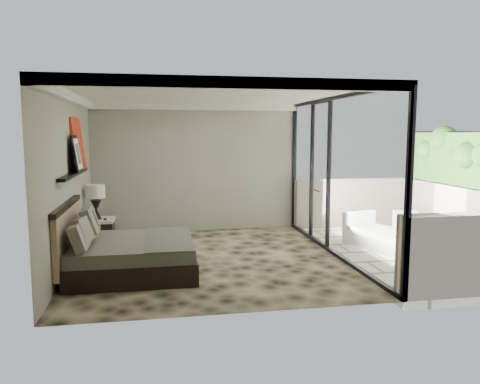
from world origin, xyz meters
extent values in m
plane|color=black|center=(0.00, 0.00, 0.00)|extent=(5.00, 5.00, 0.00)
cube|color=silver|center=(0.00, 0.00, 2.79)|extent=(4.50, 5.00, 0.02)
cube|color=gray|center=(0.00, 2.49, 1.40)|extent=(4.50, 0.02, 2.80)
cube|color=gray|center=(-2.24, 0.00, 1.40)|extent=(0.02, 5.00, 2.80)
cube|color=white|center=(2.25, 0.00, 1.40)|extent=(0.08, 5.00, 2.80)
cube|color=beige|center=(3.75, 0.00, -0.06)|extent=(3.00, 5.00, 0.12)
cube|color=beige|center=(5.10, 0.00, 0.55)|extent=(0.30, 5.00, 1.10)
cube|color=black|center=(-2.18, 0.10, 1.50)|extent=(0.12, 2.20, 0.05)
cube|color=black|center=(-1.24, -0.57, 0.16)|extent=(1.86, 1.78, 0.32)
cube|color=#524F45|center=(-1.24, -0.57, 0.42)|extent=(1.80, 1.72, 0.20)
cube|color=#44413B|center=(-0.70, -0.57, 0.52)|extent=(0.71, 1.76, 0.03)
cube|color=#91785C|center=(-2.20, -0.57, 0.62)|extent=(0.08, 1.88, 0.89)
cube|color=black|center=(-1.98, 1.41, 0.29)|extent=(0.60, 0.60, 0.58)
cone|color=black|center=(-2.02, 1.38, 0.61)|extent=(0.21, 0.21, 0.19)
cone|color=black|center=(-2.02, 1.38, 0.80)|extent=(0.21, 0.21, 0.19)
cylinder|color=silver|center=(-2.02, 1.38, 1.06)|extent=(0.36, 0.36, 0.25)
cube|color=#A7350E|center=(-2.19, 0.70, 1.97)|extent=(0.13, 0.90, 0.90)
cube|color=black|center=(-2.14, 0.19, 1.82)|extent=(0.11, 0.50, 0.60)
cube|color=silver|center=(4.38, 1.24, 0.25)|extent=(0.62, 0.62, 0.49)
cube|color=white|center=(3.33, 0.22, 0.13)|extent=(1.12, 1.65, 0.26)
cube|color=silver|center=(3.33, 0.22, 0.30)|extent=(1.06, 1.55, 0.08)
cube|color=white|center=(3.15, 0.90, 0.43)|extent=(0.76, 0.30, 0.33)
camera|label=1|loc=(-0.86, -7.82, 2.16)|focal=35.00mm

